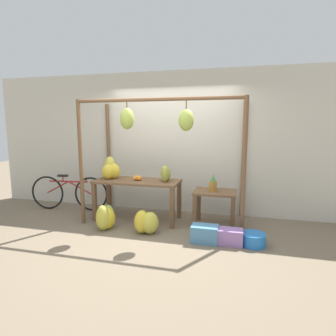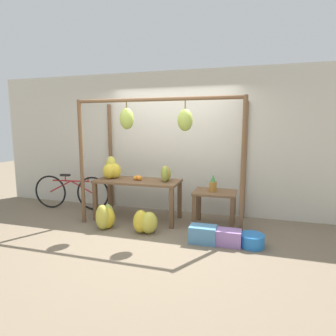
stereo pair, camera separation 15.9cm
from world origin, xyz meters
name	(u,v)px [view 1 (the left image)]	position (x,y,z in m)	size (l,w,h in m)	color
ground_plane	(153,234)	(0.00, 0.00, 0.00)	(20.00, 20.00, 0.00)	#756651
shop_wall_back	(173,143)	(0.00, 1.36, 1.40)	(8.00, 0.08, 2.80)	beige
stall_awning	(161,139)	(0.00, 0.46, 1.51)	(2.84, 1.21, 2.18)	brown
display_table_main	(137,186)	(-0.50, 0.63, 0.63)	(1.56, 0.67, 0.75)	brown
display_table_side	(215,199)	(0.92, 0.68, 0.47)	(0.73, 0.56, 0.62)	brown
banana_pile_on_table	(111,170)	(-1.05, 0.68, 0.92)	(0.40, 0.42, 0.42)	gold
orange_pile	(137,178)	(-0.50, 0.63, 0.79)	(0.17, 0.14, 0.09)	orange
pineapple_cluster	(213,185)	(0.88, 0.65, 0.73)	(0.13, 0.14, 0.30)	#A3702D
banana_pile_ground_left	(106,218)	(-0.84, 0.02, 0.20)	(0.35, 0.40, 0.43)	yellow
banana_pile_ground_right	(146,222)	(-0.12, 0.01, 0.19)	(0.48, 0.38, 0.38)	gold
fruit_crate_white	(205,234)	(0.84, -0.10, 0.13)	(0.40, 0.26, 0.26)	#4C84B2
blue_bucket	(253,239)	(1.55, -0.04, 0.09)	(0.35, 0.35, 0.18)	blue
parked_bicycle	(69,193)	(-2.10, 0.85, 0.37)	(1.65, 0.24, 0.74)	black
papaya_pile	(166,174)	(0.03, 0.66, 0.88)	(0.21, 0.32, 0.29)	#93A33D
fruit_crate_purple	(230,237)	(1.22, -0.09, 0.12)	(0.36, 0.24, 0.23)	#9970B7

